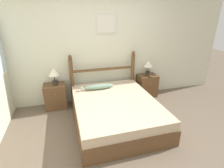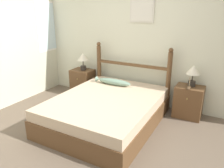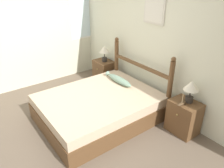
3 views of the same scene
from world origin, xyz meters
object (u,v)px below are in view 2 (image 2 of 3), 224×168
(table_lamp_left, at_px, (83,58))
(model_boat, at_px, (189,87))
(table_lamp_right, at_px, (193,72))
(fish_pillow, at_px, (113,82))
(bed, at_px, (107,110))
(nightstand_left, at_px, (83,82))
(nightstand_right, at_px, (188,102))

(table_lamp_left, bearing_deg, model_boat, -3.01)
(table_lamp_right, xyz_separation_m, model_boat, (-0.02, -0.16, -0.24))
(table_lamp_right, xyz_separation_m, fish_pillow, (-1.37, -0.33, -0.30))
(table_lamp_left, bearing_deg, bed, -39.02)
(table_lamp_right, distance_m, model_boat, 0.28)
(table_lamp_left, bearing_deg, nightstand_left, -173.19)
(table_lamp_left, xyz_separation_m, table_lamp_right, (2.28, 0.04, 0.00))
(nightstand_left, relative_size, fish_pillow, 0.77)
(table_lamp_right, bearing_deg, table_lamp_left, -179.08)
(nightstand_right, bearing_deg, model_boat, -92.04)
(model_boat, xyz_separation_m, fish_pillow, (-1.35, -0.17, -0.07))
(bed, bearing_deg, table_lamp_right, 39.10)
(nightstand_left, relative_size, nightstand_right, 1.00)
(table_lamp_left, distance_m, model_boat, 2.28)
(table_lamp_left, bearing_deg, table_lamp_right, 0.92)
(nightstand_left, relative_size, table_lamp_left, 1.53)
(nightstand_left, distance_m, table_lamp_right, 2.37)
(nightstand_left, distance_m, model_boat, 2.31)
(bed, distance_m, table_lamp_left, 1.56)
(nightstand_left, distance_m, nightstand_right, 2.29)
(bed, relative_size, fish_pillow, 2.74)
(bed, height_order, fish_pillow, fish_pillow)
(nightstand_right, distance_m, table_lamp_right, 0.54)
(nightstand_left, bearing_deg, fish_pillow, -17.07)
(bed, height_order, nightstand_left, nightstand_left)
(nightstand_right, xyz_separation_m, table_lamp_left, (-2.26, 0.00, 0.54))
(bed, distance_m, model_boat, 1.43)
(table_lamp_left, distance_m, fish_pillow, 1.00)
(table_lamp_left, relative_size, fish_pillow, 0.50)
(nightstand_right, relative_size, model_boat, 2.82)
(model_boat, bearing_deg, bed, -145.48)
(nightstand_right, distance_m, table_lamp_left, 2.33)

